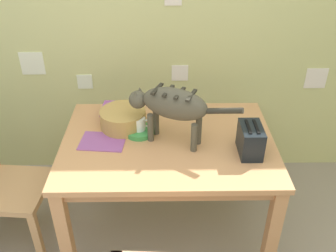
{
  "coord_description": "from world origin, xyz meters",
  "views": [
    {
      "loc": [
        0.02,
        -0.85,
        2.04
      ],
      "look_at": [
        0.04,
        0.99,
        0.86
      ],
      "focal_mm": 40.25,
      "sensor_mm": 36.0,
      "label": 1
    }
  ],
  "objects_px": {
    "cat": "(172,105)",
    "magazine": "(103,141)",
    "book_stack": "(115,110)",
    "wicker_basket": "(123,119)",
    "saucer_bowl": "(139,131)",
    "wooden_chair_far": "(6,186)",
    "dining_table": "(168,152)",
    "toaster": "(250,140)",
    "coffee_mug": "(140,124)"
  },
  "relations": [
    {
      "from": "dining_table",
      "to": "toaster",
      "type": "height_order",
      "value": "toaster"
    },
    {
      "from": "cat",
      "to": "book_stack",
      "type": "xyz_separation_m",
      "value": [
        -0.37,
        0.3,
        -0.21
      ]
    },
    {
      "from": "saucer_bowl",
      "to": "wicker_basket",
      "type": "bearing_deg",
      "value": 145.04
    },
    {
      "from": "book_stack",
      "to": "coffee_mug",
      "type": "bearing_deg",
      "value": -51.07
    },
    {
      "from": "cat",
      "to": "toaster",
      "type": "relative_size",
      "value": 3.11
    },
    {
      "from": "dining_table",
      "to": "cat",
      "type": "distance_m",
      "value": 0.33
    },
    {
      "from": "coffee_mug",
      "to": "wooden_chair_far",
      "type": "xyz_separation_m",
      "value": [
        -0.84,
        -0.14,
        -0.37
      ]
    },
    {
      "from": "dining_table",
      "to": "toaster",
      "type": "relative_size",
      "value": 6.3
    },
    {
      "from": "wicker_basket",
      "to": "toaster",
      "type": "relative_size",
      "value": 1.41
    },
    {
      "from": "magazine",
      "to": "toaster",
      "type": "distance_m",
      "value": 0.85
    },
    {
      "from": "dining_table",
      "to": "wooden_chair_far",
      "type": "xyz_separation_m",
      "value": [
        -1.01,
        -0.06,
        -0.21
      ]
    },
    {
      "from": "cat",
      "to": "saucer_bowl",
      "type": "relative_size",
      "value": 3.47
    },
    {
      "from": "saucer_bowl",
      "to": "coffee_mug",
      "type": "height_order",
      "value": "coffee_mug"
    },
    {
      "from": "coffee_mug",
      "to": "book_stack",
      "type": "distance_m",
      "value": 0.28
    },
    {
      "from": "cat",
      "to": "wicker_basket",
      "type": "height_order",
      "value": "cat"
    },
    {
      "from": "dining_table",
      "to": "wicker_basket",
      "type": "height_order",
      "value": "wicker_basket"
    },
    {
      "from": "dining_table",
      "to": "saucer_bowl",
      "type": "xyz_separation_m",
      "value": [
        -0.17,
        0.08,
        0.11
      ]
    },
    {
      "from": "wooden_chair_far",
      "to": "book_stack",
      "type": "bearing_deg",
      "value": 123.33
    },
    {
      "from": "saucer_bowl",
      "to": "wooden_chair_far",
      "type": "height_order",
      "value": "wooden_chair_far"
    },
    {
      "from": "wicker_basket",
      "to": "wooden_chair_far",
      "type": "distance_m",
      "value": 0.85
    },
    {
      "from": "magazine",
      "to": "wicker_basket",
      "type": "height_order",
      "value": "wicker_basket"
    },
    {
      "from": "coffee_mug",
      "to": "magazine",
      "type": "xyz_separation_m",
      "value": [
        -0.22,
        -0.09,
        -0.07
      ]
    },
    {
      "from": "coffee_mug",
      "to": "wooden_chair_far",
      "type": "relative_size",
      "value": 0.13
    },
    {
      "from": "saucer_bowl",
      "to": "coffee_mug",
      "type": "bearing_deg",
      "value": 0.0
    },
    {
      "from": "cat",
      "to": "magazine",
      "type": "distance_m",
      "value": 0.47
    },
    {
      "from": "book_stack",
      "to": "wicker_basket",
      "type": "distance_m",
      "value": 0.16
    },
    {
      "from": "cat",
      "to": "book_stack",
      "type": "height_order",
      "value": "cat"
    },
    {
      "from": "toaster",
      "to": "saucer_bowl",
      "type": "bearing_deg",
      "value": 162.14
    },
    {
      "from": "book_stack",
      "to": "toaster",
      "type": "bearing_deg",
      "value": -27.69
    },
    {
      "from": "wooden_chair_far",
      "to": "dining_table",
      "type": "bearing_deg",
      "value": 98.76
    },
    {
      "from": "saucer_bowl",
      "to": "magazine",
      "type": "distance_m",
      "value": 0.23
    },
    {
      "from": "dining_table",
      "to": "coffee_mug",
      "type": "height_order",
      "value": "coffee_mug"
    },
    {
      "from": "dining_table",
      "to": "saucer_bowl",
      "type": "distance_m",
      "value": 0.22
    },
    {
      "from": "wicker_basket",
      "to": "saucer_bowl",
      "type": "bearing_deg",
      "value": -34.96
    },
    {
      "from": "magazine",
      "to": "saucer_bowl",
      "type": "bearing_deg",
      "value": 28.42
    },
    {
      "from": "dining_table",
      "to": "cat",
      "type": "xyz_separation_m",
      "value": [
        0.02,
        -0.01,
        0.33
      ]
    },
    {
      "from": "book_stack",
      "to": "saucer_bowl",
      "type": "bearing_deg",
      "value": -51.67
    },
    {
      "from": "dining_table",
      "to": "magazine",
      "type": "bearing_deg",
      "value": -178.12
    },
    {
      "from": "saucer_bowl",
      "to": "book_stack",
      "type": "bearing_deg",
      "value": 128.33
    },
    {
      "from": "cat",
      "to": "book_stack",
      "type": "bearing_deg",
      "value": 73.82
    },
    {
      "from": "toaster",
      "to": "wooden_chair_far",
      "type": "bearing_deg",
      "value": 177.35
    },
    {
      "from": "saucer_bowl",
      "to": "toaster",
      "type": "distance_m",
      "value": 0.67
    },
    {
      "from": "dining_table",
      "to": "coffee_mug",
      "type": "relative_size",
      "value": 10.67
    },
    {
      "from": "dining_table",
      "to": "book_stack",
      "type": "relative_size",
      "value": 6.93
    },
    {
      "from": "coffee_mug",
      "to": "wooden_chair_far",
      "type": "distance_m",
      "value": 0.93
    },
    {
      "from": "wicker_basket",
      "to": "wooden_chair_far",
      "type": "xyz_separation_m",
      "value": [
        -0.74,
        -0.21,
        -0.36
      ]
    },
    {
      "from": "toaster",
      "to": "wooden_chair_far",
      "type": "distance_m",
      "value": 1.52
    },
    {
      "from": "cat",
      "to": "wooden_chair_far",
      "type": "relative_size",
      "value": 0.67
    },
    {
      "from": "coffee_mug",
      "to": "magazine",
      "type": "relative_size",
      "value": 0.45
    },
    {
      "from": "coffee_mug",
      "to": "wooden_chair_far",
      "type": "bearing_deg",
      "value": -170.89
    }
  ]
}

